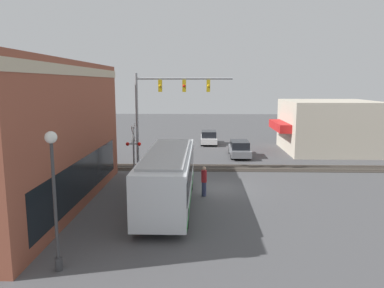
{
  "coord_description": "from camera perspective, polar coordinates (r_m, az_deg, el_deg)",
  "views": [
    {
      "loc": [
        -24.05,
        0.82,
        6.91
      ],
      "look_at": [
        3.65,
        1.67,
        2.38
      ],
      "focal_mm": 35.0,
      "sensor_mm": 36.0,
      "label": 1
    }
  ],
  "objects": [
    {
      "name": "ground_plane",
      "position": [
        25.03,
        3.6,
        -6.75
      ],
      "size": [
        120.0,
        120.0,
        0.0
      ],
      "primitive_type": "plane",
      "color": "#4C4C4F"
    },
    {
      "name": "shop_building",
      "position": [
        40.25,
        19.96,
        2.56
      ],
      "size": [
        8.56,
        9.78,
        5.16
      ],
      "color": "beige",
      "rests_on": "ground"
    },
    {
      "name": "city_bus",
      "position": [
        21.28,
        -3.64,
        -4.82
      ],
      "size": [
        10.59,
        2.59,
        3.13
      ],
      "color": "silver",
      "rests_on": "ground"
    },
    {
      "name": "traffic_signal_gantry",
      "position": [
        28.66,
        -4.24,
        6.72
      ],
      "size": [
        0.42,
        7.37,
        7.64
      ],
      "color": "gray",
      "rests_on": "ground"
    },
    {
      "name": "crossing_signal",
      "position": [
        28.91,
        -8.9,
        -0.01
      ],
      "size": [
        1.41,
        1.18,
        3.81
      ],
      "color": "gray",
      "rests_on": "ground"
    },
    {
      "name": "streetlamp",
      "position": [
        14.43,
        -20.27,
        -6.53
      ],
      "size": [
        0.44,
        0.44,
        5.24
      ],
      "color": "#38383A",
      "rests_on": "ground"
    },
    {
      "name": "rail_track_near",
      "position": [
        30.84,
        3.25,
        -3.62
      ],
      "size": [
        2.6,
        60.0,
        0.15
      ],
      "color": "#332D28",
      "rests_on": "ground"
    },
    {
      "name": "parked_car_grey",
      "position": [
        35.62,
        7.25,
        -0.8
      ],
      "size": [
        4.69,
        1.82,
        1.54
      ],
      "color": "slate",
      "rests_on": "ground"
    },
    {
      "name": "parked_car_white",
      "position": [
        42.62,
        2.58,
        0.92
      ],
      "size": [
        4.27,
        1.82,
        1.55
      ],
      "color": "silver",
      "rests_on": "ground"
    },
    {
      "name": "pedestrian_at_crossing",
      "position": [
        28.08,
        -4.91,
        -3.06
      ],
      "size": [
        0.34,
        0.34,
        1.79
      ],
      "color": "#2D3351",
      "rests_on": "ground"
    },
    {
      "name": "pedestrian_near_bus",
      "position": [
        23.09,
        1.84,
        -5.64
      ],
      "size": [
        0.34,
        0.34,
        1.87
      ],
      "color": "#2D3351",
      "rests_on": "ground"
    }
  ]
}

